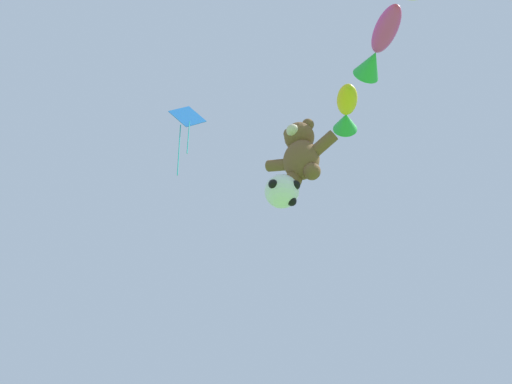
% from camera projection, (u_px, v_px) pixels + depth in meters
% --- Properties ---
extents(teddy_bear_kite, '(1.97, 0.87, 2.00)m').
position_uv_depth(teddy_bear_kite, '(300.00, 152.00, 12.11)').
color(teddy_bear_kite, brown).
extents(soccer_ball_kite, '(0.87, 0.86, 0.80)m').
position_uv_depth(soccer_ball_kite, '(282.00, 191.00, 11.31)').
color(soccer_ball_kite, white).
extents(fish_kite_goldfin, '(1.28, 1.61, 0.67)m').
position_uv_depth(fish_kite_goldfin, '(346.00, 111.00, 13.50)').
color(fish_kite_goldfin, yellow).
extents(fish_kite_magenta, '(1.79, 1.74, 0.66)m').
position_uv_depth(fish_kite_magenta, '(378.00, 47.00, 11.79)').
color(fish_kite_magenta, '#E53F9E').
extents(diamond_kite, '(0.81, 1.07, 3.23)m').
position_uv_depth(diamond_kite, '(187.00, 121.00, 16.55)').
color(diamond_kite, blue).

